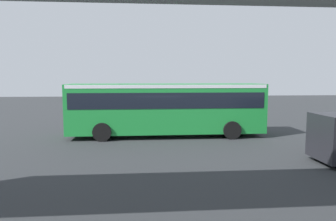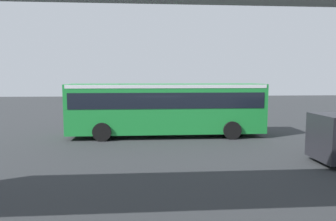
{
  "view_description": "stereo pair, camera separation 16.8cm",
  "coord_description": "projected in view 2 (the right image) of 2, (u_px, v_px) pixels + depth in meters",
  "views": [
    {
      "loc": [
        0.91,
        18.4,
        3.54
      ],
      "look_at": [
        -0.63,
        0.37,
        1.6
      ],
      "focal_mm": 33.22,
      "sensor_mm": 36.0,
      "label": 1
    },
    {
      "loc": [
        0.75,
        18.41,
        3.54
      ],
      "look_at": [
        -0.63,
        0.37,
        1.6
      ],
      "focal_mm": 33.22,
      "sensor_mm": 36.0,
      "label": 2
    }
  ],
  "objects": [
    {
      "name": "lane_dash_leftmost",
      "position": [
        215.0,
        130.0,
        20.99
      ],
      "size": [
        2.0,
        0.2,
        0.01
      ],
      "primitive_type": "cube",
      "color": "silver",
      "rests_on": "ground"
    },
    {
      "name": "pedestrian_overpass",
      "position": [
        180.0,
        1.0,
        6.3
      ],
      "size": [
        24.58,
        2.6,
        6.91
      ],
      "color": "gray",
      "rests_on": "ground"
    },
    {
      "name": "lane_dash_left",
      "position": [
        156.0,
        131.0,
        20.68
      ],
      "size": [
        2.0,
        0.2,
        0.01
      ],
      "primitive_type": "cube",
      "color": "silver",
      "rests_on": "ground"
    },
    {
      "name": "city_bus",
      "position": [
        166.0,
        105.0,
        18.61
      ],
      "size": [
        11.54,
        2.85,
        3.15
      ],
      "color": "#1E8C38",
      "rests_on": "ground"
    },
    {
      "name": "ground",
      "position": [
        157.0,
        136.0,
        18.69
      ],
      "size": [
        80.0,
        80.0,
        0.0
      ],
      "primitive_type": "plane",
      "color": "#2D3033"
    },
    {
      "name": "bicycle_blue",
      "position": [
        326.0,
        137.0,
        16.51
      ],
      "size": [
        1.77,
        0.44,
        0.96
      ],
      "color": "black",
      "rests_on": "ground"
    },
    {
      "name": "lane_dash_centre",
      "position": [
        95.0,
        131.0,
        20.38
      ],
      "size": [
        2.0,
        0.2,
        0.01
      ],
      "primitive_type": "cube",
      "color": "silver",
      "rests_on": "ground"
    }
  ]
}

